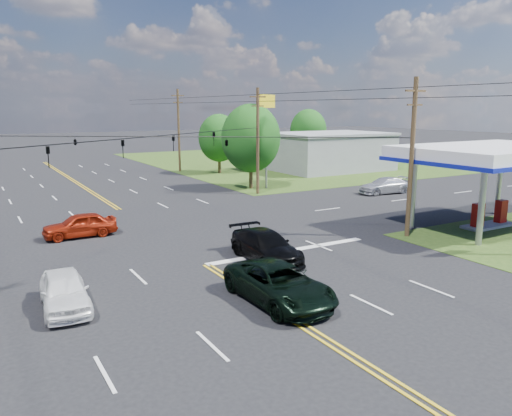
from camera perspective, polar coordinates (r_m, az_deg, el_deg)
ground at (r=32.42m, az=-11.61°, el=-2.66°), size 280.00×280.00×0.00m
grass_ne at (r=76.86m, az=5.64°, el=5.53°), size 46.00×48.00×0.03m
stop_bar at (r=27.59m, az=3.83°, el=-4.92°), size 10.00×0.50×0.02m
retail_ne at (r=64.13m, az=8.36°, el=6.29°), size 14.00×10.00×4.40m
gas_canopy at (r=35.64m, az=25.65°, el=5.40°), size 12.20×8.20×5.35m
pole_se at (r=31.14m, az=17.36°, el=5.68°), size 1.60×0.28×9.50m
pole_ne at (r=45.22m, az=0.20°, el=7.80°), size 1.60×0.28×9.50m
pole_right_far at (r=62.31m, az=-8.83°, el=8.87°), size 1.60×0.28×10.00m
span_wire_signals at (r=31.53m, az=-12.05°, el=7.98°), size 26.00×18.00×1.13m
power_lines at (r=29.61m, az=-11.00°, el=12.86°), size 26.04×100.00×0.64m
tree_right_a at (r=48.32m, az=-0.60°, el=7.97°), size 5.70×5.70×8.18m
tree_right_b at (r=60.11m, az=-4.24°, el=7.98°), size 4.94×4.94×7.09m
tree_far_r at (r=74.33m, az=5.99°, el=8.84°), size 5.32×5.32×7.63m
pickup_dkgreen at (r=20.31m, az=2.67°, el=-8.67°), size 2.63×5.57×1.54m
suv_black at (r=25.71m, az=1.13°, el=-4.35°), size 2.34×5.31×1.52m
pickup_white at (r=21.02m, az=-21.05°, el=-8.86°), size 2.04×4.39×1.45m
sedan_red at (r=32.16m, az=-19.50°, el=-1.85°), size 4.33×1.76×1.47m
sedan_far at (r=47.35m, az=14.47°, el=2.50°), size 5.23×2.60×1.46m
polesign_ne at (r=48.40m, az=1.20°, el=10.63°), size 2.37×1.17×8.98m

